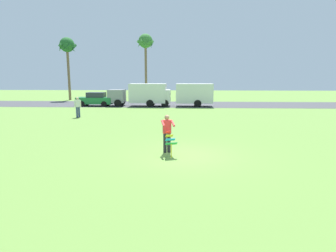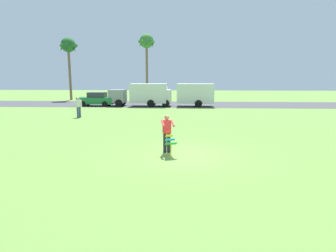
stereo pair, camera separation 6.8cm
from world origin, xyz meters
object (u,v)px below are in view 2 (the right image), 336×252
object	(u,v)px
parked_truck_white_box	(188,94)
person_kite_flyer	(167,132)
kite_held	(170,140)
person_walker_near	(79,106)
parked_car_green	(96,99)
palm_tree_left_near	(68,48)
palm_tree_right_near	(147,44)
parked_truck_grey_van	(142,94)

from	to	relation	value
parked_truck_white_box	person_kite_flyer	bearing A→B (deg)	-93.59
kite_held	parked_truck_white_box	world-z (taller)	parked_truck_white_box
person_kite_flyer	person_walker_near	size ratio (longest dim) A/B	1.00
person_kite_flyer	parked_car_green	distance (m)	22.56
parked_truck_white_box	palm_tree_left_near	distance (m)	20.24
parked_car_green	palm_tree_left_near	world-z (taller)	palm_tree_left_near
parked_car_green	palm_tree_right_near	world-z (taller)	palm_tree_right_near
parked_car_green	parked_truck_grey_van	world-z (taller)	parked_truck_grey_van
palm_tree_right_near	parked_car_green	bearing A→B (deg)	-113.37
palm_tree_left_near	person_walker_near	xyz separation A→B (m)	(7.84, -18.11, -6.62)
person_kite_flyer	parked_truck_grey_van	distance (m)	20.87
parked_car_green	kite_held	bearing A→B (deg)	-65.40
palm_tree_right_near	person_kite_flyer	bearing A→B (deg)	-81.21
person_walker_near	kite_held	bearing A→B (deg)	-54.57
kite_held	parked_car_green	bearing A→B (deg)	114.60
person_kite_flyer	parked_truck_white_box	world-z (taller)	parked_truck_white_box
palm_tree_right_near	person_walker_near	distance (m)	21.83
parked_car_green	parked_truck_grey_van	size ratio (longest dim) A/B	0.63
palm_tree_left_near	kite_held	bearing A→B (deg)	-61.53
palm_tree_left_near	palm_tree_right_near	bearing A→B (deg)	11.21
kite_held	person_walker_near	xyz separation A→B (m)	(-8.30, 11.67, 0.21)
parked_truck_grey_van	palm_tree_left_near	xyz separation A→B (m)	(-11.87, 8.62, 6.14)
person_walker_near	person_kite_flyer	bearing A→B (deg)	-53.45
kite_held	palm_tree_left_near	bearing A→B (deg)	118.47
kite_held	parked_truck_grey_van	distance (m)	21.60
parked_car_green	palm_tree_right_near	distance (m)	13.95
parked_truck_white_box	palm_tree_right_near	world-z (taller)	palm_tree_right_near
parked_car_green	parked_truck_white_box	distance (m)	10.81
person_kite_flyer	parked_truck_white_box	distance (m)	20.50
person_kite_flyer	palm_tree_left_near	bearing A→B (deg)	118.78
kite_held	parked_car_green	distance (m)	23.27
kite_held	palm_tree_right_near	distance (m)	33.23
parked_truck_grey_van	parked_truck_white_box	xyz separation A→B (m)	(5.38, -0.00, 0.00)
parked_truck_grey_van	palm_tree_left_near	bearing A→B (deg)	144.03
kite_held	parked_car_green	world-z (taller)	parked_car_green
person_kite_flyer	parked_truck_grey_van	world-z (taller)	parked_truck_grey_van
kite_held	parked_truck_white_box	size ratio (longest dim) A/B	0.16
parked_truck_grey_van	kite_held	bearing A→B (deg)	-78.58
palm_tree_right_near	person_walker_near	xyz separation A→B (m)	(-3.29, -20.31, -7.29)
parked_car_green	parked_truck_white_box	size ratio (longest dim) A/B	0.63
parked_car_green	person_kite_flyer	bearing A→B (deg)	-65.06
person_kite_flyer	person_walker_near	distance (m)	13.65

